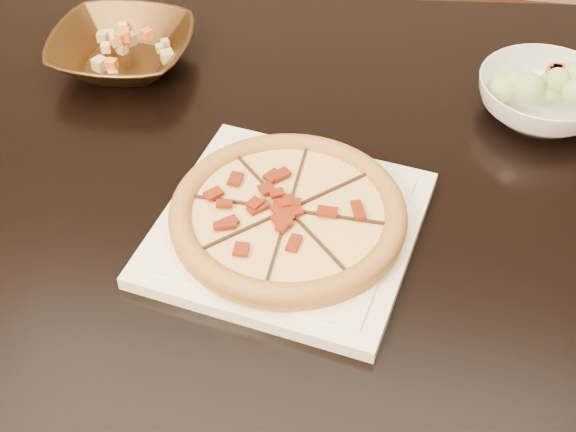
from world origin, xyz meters
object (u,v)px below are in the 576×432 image
plate (288,227)px  pizza (288,214)px  dining_table (250,209)px  bronze_bowl (122,50)px  salad_bowl (543,97)px

plate → pizza: (-0.00, 0.00, 0.02)m
dining_table → plate: bearing=-58.5°
bronze_bowl → pizza: bearing=-44.8°
dining_table → salad_bowl: size_ratio=7.73×
plate → pizza: bearing=145.8°
dining_table → bronze_bowl: size_ratio=6.76×
plate → bronze_bowl: 0.46m
dining_table → plate: plate is taller
dining_table → pizza: 0.21m
dining_table → salad_bowl: (0.41, 0.18, 0.13)m
dining_table → bronze_bowl: bearing=142.2°
plate → salad_bowl: 0.45m
dining_table → pizza: size_ratio=5.09×
pizza → bronze_bowl: size_ratio=1.33×
plate → salad_bowl: bearing=44.0°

